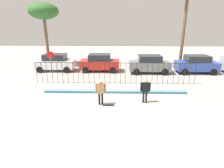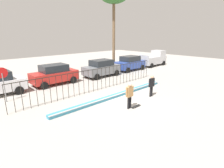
# 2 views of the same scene
# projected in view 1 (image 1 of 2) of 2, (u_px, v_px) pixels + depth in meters

# --- Properties ---
(ground_plane) EXTENTS (60.00, 60.00, 0.00)m
(ground_plane) POSITION_uv_depth(u_px,v_px,m) (115.00, 98.00, 13.49)
(ground_plane) COLOR #9E9991
(bowl_coping_ledge) EXTENTS (11.00, 0.40, 0.27)m
(bowl_coping_ledge) POSITION_uv_depth(u_px,v_px,m) (115.00, 91.00, 14.39)
(bowl_coping_ledge) COLOR teal
(bowl_coping_ledge) RESTS_ON ground
(perimeter_fence) EXTENTS (14.04, 0.04, 1.90)m
(perimeter_fence) POSITION_uv_depth(u_px,v_px,m) (115.00, 71.00, 16.20)
(perimeter_fence) COLOR black
(perimeter_fence) RESTS_ON ground
(skateboarder) EXTENTS (0.71, 0.27, 1.75)m
(skateboarder) POSITION_uv_depth(u_px,v_px,m) (101.00, 90.00, 12.07)
(skateboarder) COLOR black
(skateboarder) RESTS_ON ground
(skateboard) EXTENTS (0.80, 0.20, 0.07)m
(skateboard) POSITION_uv_depth(u_px,v_px,m) (108.00, 105.00, 12.21)
(skateboard) COLOR black
(skateboard) RESTS_ON ground
(camera_operator) EXTENTS (0.69, 0.26, 1.70)m
(camera_operator) POSITION_uv_depth(u_px,v_px,m) (145.00, 89.00, 12.36)
(camera_operator) COLOR black
(camera_operator) RESTS_ON ground
(parked_car_white) EXTENTS (4.30, 2.12, 1.90)m
(parked_car_white) POSITION_uv_depth(u_px,v_px,m) (55.00, 62.00, 20.61)
(parked_car_white) COLOR silver
(parked_car_white) RESTS_ON ground
(parked_car_red) EXTENTS (4.30, 2.12, 1.90)m
(parked_car_red) POSITION_uv_depth(u_px,v_px,m) (100.00, 63.00, 20.47)
(parked_car_red) COLOR #B2231E
(parked_car_red) RESTS_ON ground
(parked_car_gray) EXTENTS (4.30, 2.12, 1.90)m
(parked_car_gray) POSITION_uv_depth(u_px,v_px,m) (149.00, 64.00, 19.75)
(parked_car_gray) COLOR slate
(parked_car_gray) RESTS_ON ground
(parked_car_blue) EXTENTS (4.30, 2.12, 1.90)m
(parked_car_blue) POSITION_uv_depth(u_px,v_px,m) (196.00, 64.00, 19.74)
(parked_car_blue) COLOR #2D479E
(parked_car_blue) RESTS_ON ground
(stop_sign) EXTENTS (0.76, 0.07, 2.50)m
(stop_sign) POSITION_uv_depth(u_px,v_px,m) (51.00, 60.00, 18.48)
(stop_sign) COLOR slate
(stop_sign) RESTS_ON ground
(palm_tree_short) EXTENTS (3.47, 3.47, 7.40)m
(palm_tree_short) POSITION_uv_depth(u_px,v_px,m) (44.00, 12.00, 21.51)
(palm_tree_short) COLOR brown
(palm_tree_short) RESTS_ON ground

